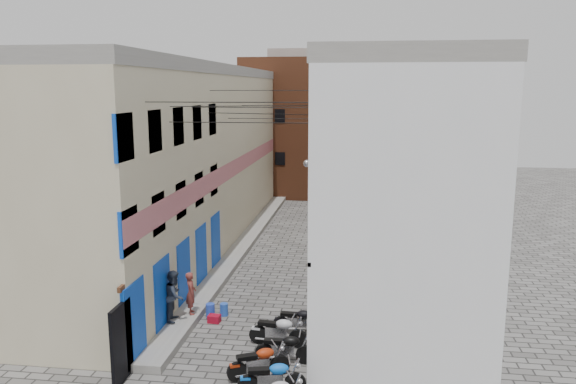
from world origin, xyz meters
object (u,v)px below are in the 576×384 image
at_px(motorcycle_d, 259,361).
at_px(red_crate, 214,319).
at_px(water_jug_far, 224,309).
at_px(motorcycle_e, 285,347).
at_px(motorcycle_g, 299,319).
at_px(motorcycle_c, 272,376).
at_px(water_jug_near, 210,310).
at_px(person_a, 191,293).
at_px(person_b, 174,295).
at_px(motorcycle_f, 278,329).

height_order(motorcycle_d, red_crate, motorcycle_d).
relative_size(motorcycle_d, water_jug_far, 4.06).
relative_size(motorcycle_e, motorcycle_g, 1.02).
relative_size(motorcycle_c, motorcycle_e, 1.03).
bearing_deg(red_crate, water_jug_near, 120.99).
relative_size(person_a, person_b, 0.86).
relative_size(motorcycle_c, motorcycle_f, 0.98).
xyz_separation_m(motorcycle_g, red_crate, (-2.97, 0.51, -0.37)).
bearing_deg(red_crate, person_a, 175.72).
bearing_deg(person_b, motorcycle_g, -94.21).
height_order(motorcycle_f, red_crate, motorcycle_f).
relative_size(water_jug_near, water_jug_far, 1.10).
distance_m(motorcycle_c, red_crate, 5.07).
relative_size(person_b, water_jug_far, 3.88).
relative_size(person_b, water_jug_near, 3.54).
relative_size(person_a, water_jug_near, 3.05).
distance_m(motorcycle_d, person_a, 4.69).
xyz_separation_m(motorcycle_f, water_jug_near, (-2.69, 1.86, -0.29)).
height_order(motorcycle_g, person_a, person_a).
bearing_deg(red_crate, water_jug_far, 72.85).
height_order(water_jug_near, red_crate, water_jug_near).
bearing_deg(water_jug_far, motorcycle_d, -63.75).
relative_size(motorcycle_c, motorcycle_g, 1.04).
height_order(motorcycle_d, motorcycle_e, motorcycle_d).
bearing_deg(water_jug_near, water_jug_far, 23.61).
xyz_separation_m(motorcycle_g, person_b, (-4.16, -0.03, 0.61)).
relative_size(motorcycle_e, motorcycle_f, 0.95).
height_order(motorcycle_f, person_b, person_b).
bearing_deg(motorcycle_g, water_jug_far, -110.29).
distance_m(motorcycle_e, person_a, 4.47).
bearing_deg(motorcycle_c, water_jug_near, -160.47).
bearing_deg(water_jug_far, person_a, -151.14).
bearing_deg(motorcycle_g, red_crate, -98.02).
relative_size(motorcycle_c, water_jug_far, 4.08).
xyz_separation_m(person_a, water_jug_far, (1.00, 0.55, -0.77)).
distance_m(motorcycle_f, red_crate, 2.86).
bearing_deg(person_a, water_jug_near, -78.50).
xyz_separation_m(motorcycle_c, water_jug_near, (-2.96, 4.69, -0.28)).
height_order(person_a, water_jug_near, person_a).
bearing_deg(motorcycle_e, motorcycle_g, 172.83).
bearing_deg(person_b, red_crate, -70.27).
distance_m(motorcycle_f, person_b, 3.78).
height_order(motorcycle_d, water_jug_far, motorcycle_d).
bearing_deg(motorcycle_c, motorcycle_g, 163.26).
bearing_deg(motorcycle_c, motorcycle_e, 164.25).
xyz_separation_m(motorcycle_d, water_jug_near, (-2.47, 3.91, -0.28)).
height_order(motorcycle_e, motorcycle_g, motorcycle_e).
bearing_deg(motorcycle_c, motorcycle_d, -160.27).
xyz_separation_m(motorcycle_d, person_b, (-3.40, 2.95, 0.59)).
distance_m(motorcycle_d, person_b, 4.54).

